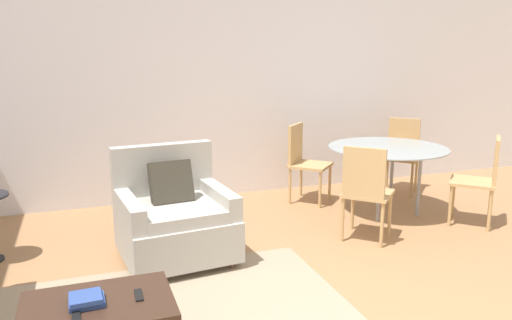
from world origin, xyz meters
TOP-DOWN VIEW (x-y plane):
  - wall_back at (0.00, 3.55)m, footprint 12.00×0.06m
  - armchair at (-0.58, 1.84)m, footprint 0.96×0.93m
  - book_stack at (-1.31, 0.47)m, footprint 0.19×0.17m
  - tv_remote_primary at (-1.03, 0.48)m, footprint 0.04×0.14m
  - tv_remote_secondary at (-1.36, 0.36)m, footprint 0.04×0.14m
  - dining_table at (1.80, 2.30)m, footprint 1.26×1.26m
  - dining_chair_near_left at (1.13, 1.63)m, footprint 0.59×0.59m
  - dining_chair_near_right at (2.47, 1.63)m, footprint 0.59×0.59m
  - dining_chair_far_left at (1.13, 2.97)m, footprint 0.59×0.59m
  - dining_chair_far_right at (2.47, 2.97)m, footprint 0.59×0.59m

SIDE VIEW (x-z plane):
  - armchair at x=-0.58m, z-range -0.12..0.82m
  - tv_remote_primary at x=-1.03m, z-range 0.40..0.41m
  - tv_remote_secondary at x=-1.36m, z-range 0.40..0.41m
  - book_stack at x=-1.31m, z-range 0.40..0.45m
  - dining_chair_near_left at x=1.13m, z-range 0.07..0.97m
  - dining_chair_near_right at x=2.47m, z-range 0.07..0.97m
  - dining_chair_far_left at x=1.13m, z-range 0.07..0.97m
  - dining_chair_far_right at x=2.47m, z-range 0.07..0.97m
  - dining_table at x=1.80m, z-range 0.30..1.02m
  - wall_back at x=0.00m, z-range 0.00..2.75m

